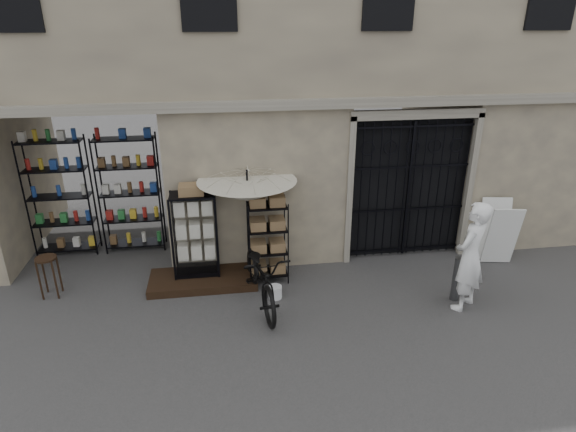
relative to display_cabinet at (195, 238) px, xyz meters
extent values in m
plane|color=black|center=(2.50, -1.73, -0.86)|extent=(80.00, 80.00, 0.00)
cube|color=tan|center=(2.50, 2.27, 3.64)|extent=(14.00, 4.00, 9.00)
cube|color=black|center=(-2.00, 1.07, 0.64)|extent=(3.00, 1.70, 3.00)
cube|color=black|center=(-2.05, 1.57, 0.39)|extent=(2.70, 0.50, 2.50)
cube|color=black|center=(4.25, 0.55, 0.64)|extent=(2.50, 0.06, 3.00)
cube|color=black|center=(4.25, 0.39, 0.59)|extent=(0.05, 0.05, 2.80)
cube|color=black|center=(0.10, -0.18, -0.79)|extent=(2.00, 0.90, 0.15)
cube|color=black|center=(0.00, 0.01, -0.67)|extent=(0.84, 0.56, 0.09)
cube|color=silver|center=(0.02, -0.24, 0.08)|extent=(0.74, 0.08, 1.48)
cube|color=silver|center=(0.00, 0.01, -0.01)|extent=(0.70, 0.42, 1.24)
cube|color=olive|center=(0.00, 0.01, 0.92)|extent=(0.47, 0.38, 0.18)
cube|color=black|center=(1.34, -0.17, -0.06)|extent=(0.81, 0.67, 1.61)
cube|color=olive|center=(1.34, -0.17, -0.11)|extent=(0.69, 0.54, 1.21)
cylinder|color=black|center=(1.00, 0.01, 0.21)|extent=(0.05, 0.05, 2.15)
imported|color=silver|center=(1.00, 0.01, 0.99)|extent=(2.10, 2.11, 1.45)
cylinder|color=silver|center=(1.38, -0.87, -0.75)|extent=(0.30, 0.30, 0.23)
imported|color=black|center=(1.12, -1.02, -0.86)|extent=(0.87, 1.19, 2.10)
cylinder|color=black|center=(-2.60, -0.21, -0.11)|extent=(0.43, 0.43, 0.04)
cube|color=black|center=(-2.60, -0.21, -0.49)|extent=(0.33, 0.33, 0.75)
cylinder|color=#4D4E50|center=(4.54, -1.40, -0.45)|extent=(0.16, 0.16, 0.82)
imported|color=white|center=(4.58, -1.63, -0.86)|extent=(1.77, 1.97, 0.47)
cube|color=silver|center=(5.99, -0.35, -0.21)|extent=(0.64, 0.40, 1.27)
cube|color=silver|center=(6.06, 0.04, -0.21)|extent=(0.64, 0.40, 1.27)
camera|label=1|loc=(0.53, -8.26, 3.83)|focal=30.00mm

